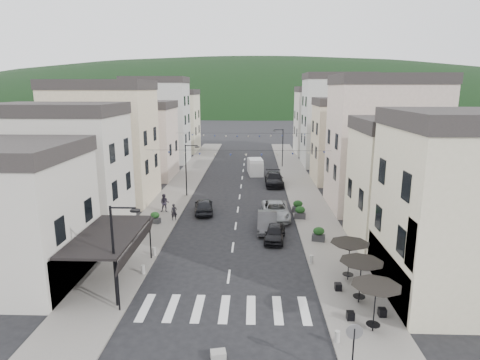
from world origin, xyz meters
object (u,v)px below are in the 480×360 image
(pedestrian_a, at_px, (174,212))
(parked_car_e, at_px, (204,206))
(parked_car_d, at_px, (274,179))
(pedestrian_b, at_px, (165,203))
(delivery_van, at_px, (255,166))
(parked_car_c, at_px, (276,210))
(parked_car_a, at_px, (275,233))
(parked_car_b, at_px, (267,221))

(pedestrian_a, bearing_deg, parked_car_e, 27.61)
(parked_car_d, xyz_separation_m, parked_car_e, (-7.57, -12.04, -0.06))
(parked_car_d, relative_size, parked_car_e, 1.27)
(parked_car_e, bearing_deg, pedestrian_b, -5.20)
(parked_car_d, xyz_separation_m, pedestrian_a, (-10.02, -14.70, 0.09))
(delivery_van, bearing_deg, parked_car_c, -90.34)
(parked_car_e, xyz_separation_m, pedestrian_a, (-2.44, -2.67, 0.15))
(pedestrian_b, bearing_deg, parked_car_c, -9.17)
(parked_car_a, height_order, parked_car_c, parked_car_c)
(parked_car_e, bearing_deg, parked_car_c, 161.30)
(parked_car_a, relative_size, parked_car_e, 0.88)
(parked_car_a, height_order, parked_car_b, parked_car_b)
(parked_car_c, height_order, pedestrian_b, pedestrian_b)
(parked_car_c, relative_size, parked_car_d, 1.01)
(parked_car_b, height_order, parked_car_d, parked_car_d)
(parked_car_d, height_order, pedestrian_b, pedestrian_b)
(pedestrian_a, relative_size, pedestrian_b, 0.85)
(parked_car_d, bearing_deg, parked_car_b, -95.28)
(parked_car_e, height_order, pedestrian_a, pedestrian_a)
(parked_car_c, xyz_separation_m, pedestrian_b, (-10.95, 1.25, 0.26))
(parked_car_b, bearing_deg, pedestrian_b, 156.94)
(parked_car_c, height_order, pedestrian_a, pedestrian_a)
(delivery_van, distance_m, pedestrian_a, 22.86)
(delivery_van, bearing_deg, pedestrian_a, -115.13)
(parked_car_c, height_order, parked_car_e, parked_car_c)
(parked_car_a, xyz_separation_m, parked_car_c, (0.36, 5.79, 0.12))
(parked_car_e, relative_size, delivery_van, 0.88)
(parked_car_a, bearing_deg, parked_car_c, 93.58)
(parked_car_a, xyz_separation_m, pedestrian_b, (-10.59, 7.05, 0.38))
(parked_car_c, distance_m, parked_car_e, 7.21)
(parked_car_e, bearing_deg, delivery_van, -112.73)
(parked_car_a, xyz_separation_m, parked_car_e, (-6.70, 7.20, 0.09))
(pedestrian_b, bearing_deg, parked_car_a, -36.29)
(parked_car_b, xyz_separation_m, pedestrian_b, (-10.04, 4.58, 0.25))
(parked_car_e, xyz_separation_m, pedestrian_b, (-3.88, -0.15, 0.29))
(parked_car_c, relative_size, pedestrian_b, 3.06)
(parked_car_e, distance_m, pedestrian_b, 3.90)
(parked_car_b, relative_size, pedestrian_a, 3.04)
(parked_car_c, height_order, delivery_van, delivery_van)
(parked_car_d, bearing_deg, parked_car_c, -92.60)
(delivery_van, bearing_deg, parked_car_e, -110.98)
(parked_car_b, bearing_deg, parked_car_d, 86.65)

